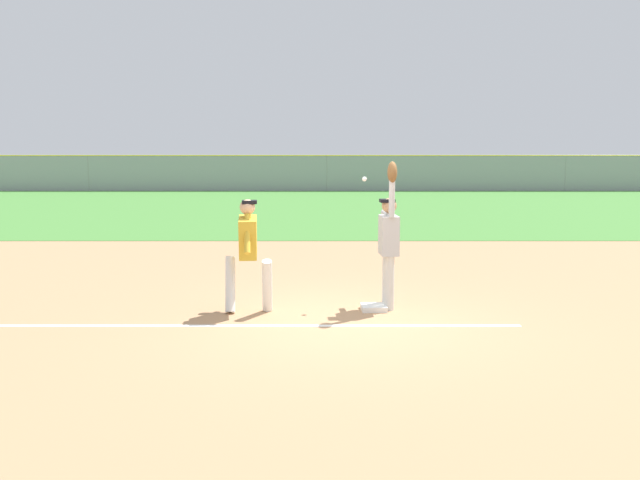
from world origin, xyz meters
The scene contains 12 objects.
ground_plane centered at (0.00, 0.00, 0.00)m, with size 80.21×80.21×0.00m, color tan.
outfield_grass centered at (0.00, 17.85, 0.01)m, with size 52.20×19.32×0.01m, color #478438.
chalk_foul_line centered at (-3.55, -0.16, 0.00)m, with size 12.00×0.10×0.01m, color white.
first_base centered at (0.45, 0.74, 0.04)m, with size 0.38×0.38×0.08m, color white.
fielder centered at (0.68, 0.84, 1.12)m, with size 0.29×0.90×2.28m.
runner centered at (-1.45, 0.61, 1.00)m, with size 0.75×0.85×1.72m.
baseball centered at (0.32, 1.18, 1.99)m, with size 0.07×0.07×0.07m, color white.
outfield_fence centered at (0.00, 27.51, 0.98)m, with size 52.28×0.08×1.97m.
parked_car_red centered at (-9.82, 29.88, 0.67)m, with size 4.58×2.49×1.25m.
parked_car_tan centered at (-3.59, 30.05, 0.67)m, with size 4.42×2.15×1.25m.
parked_car_silver centered at (1.57, 30.57, 0.67)m, with size 4.59×2.52×1.25m.
parked_car_black centered at (7.69, 30.33, 0.67)m, with size 4.42×2.15×1.25m.
Camera 1 is at (-0.37, -9.31, 2.52)m, focal length 37.66 mm.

